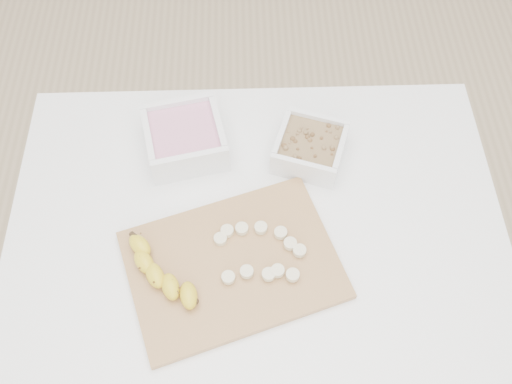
{
  "coord_description": "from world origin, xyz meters",
  "views": [
    {
      "loc": [
        -0.02,
        -0.55,
        1.76
      ],
      "look_at": [
        0.0,
        0.03,
        0.81
      ],
      "focal_mm": 40.0,
      "sensor_mm": 36.0,
      "label": 1
    }
  ],
  "objects_px": {
    "table": "(256,241)",
    "cutting_board": "(233,265)",
    "bowl_granola": "(310,147)",
    "banana": "(163,274)",
    "bowl_yogurt": "(185,138)"
  },
  "relations": [
    {
      "from": "bowl_granola",
      "to": "banana",
      "type": "distance_m",
      "value": 0.41
    },
    {
      "from": "bowl_yogurt",
      "to": "bowl_granola",
      "type": "distance_m",
      "value": 0.27
    },
    {
      "from": "table",
      "to": "banana",
      "type": "distance_m",
      "value": 0.25
    },
    {
      "from": "bowl_yogurt",
      "to": "banana",
      "type": "height_order",
      "value": "bowl_yogurt"
    },
    {
      "from": "bowl_yogurt",
      "to": "banana",
      "type": "xyz_separation_m",
      "value": [
        -0.03,
        -0.31,
        -0.01
      ]
    },
    {
      "from": "bowl_granola",
      "to": "cutting_board",
      "type": "xyz_separation_m",
      "value": [
        -0.17,
        -0.25,
        -0.03
      ]
    },
    {
      "from": "table",
      "to": "bowl_granola",
      "type": "bearing_deg",
      "value": 52.52
    },
    {
      "from": "bowl_granola",
      "to": "banana",
      "type": "bearing_deg",
      "value": -136.77
    },
    {
      "from": "table",
      "to": "bowl_granola",
      "type": "height_order",
      "value": "bowl_granola"
    },
    {
      "from": "bowl_yogurt",
      "to": "cutting_board",
      "type": "relative_size",
      "value": 0.49
    },
    {
      "from": "table",
      "to": "cutting_board",
      "type": "distance_m",
      "value": 0.15
    },
    {
      "from": "bowl_yogurt",
      "to": "bowl_granola",
      "type": "relative_size",
      "value": 1.09
    },
    {
      "from": "bowl_yogurt",
      "to": "bowl_granola",
      "type": "xyz_separation_m",
      "value": [
        0.26,
        -0.03,
        -0.01
      ]
    },
    {
      "from": "table",
      "to": "cutting_board",
      "type": "bearing_deg",
      "value": -115.8
    },
    {
      "from": "table",
      "to": "banana",
      "type": "xyz_separation_m",
      "value": [
        -0.18,
        -0.12,
        0.13
      ]
    }
  ]
}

